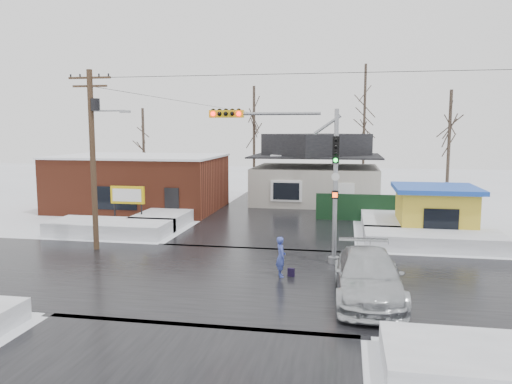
% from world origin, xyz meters
% --- Properties ---
extents(ground, '(120.00, 120.00, 0.00)m').
position_xyz_m(ground, '(0.00, 0.00, 0.00)').
color(ground, white).
rests_on(ground, ground).
extents(road_ns, '(10.00, 120.00, 0.02)m').
position_xyz_m(road_ns, '(0.00, 0.00, 0.01)').
color(road_ns, black).
rests_on(road_ns, ground).
extents(road_ew, '(120.00, 10.00, 0.02)m').
position_xyz_m(road_ew, '(0.00, 0.00, 0.01)').
color(road_ew, black).
rests_on(road_ew, ground).
extents(snowbank_nw, '(7.00, 3.00, 0.80)m').
position_xyz_m(snowbank_nw, '(-9.00, 7.00, 0.40)').
color(snowbank_nw, white).
rests_on(snowbank_nw, ground).
extents(snowbank_ne, '(7.00, 3.00, 0.80)m').
position_xyz_m(snowbank_ne, '(9.00, 7.00, 0.40)').
color(snowbank_ne, white).
rests_on(snowbank_ne, ground).
extents(snowbank_nside_w, '(3.00, 8.00, 0.80)m').
position_xyz_m(snowbank_nside_w, '(-7.00, 12.00, 0.40)').
color(snowbank_nside_w, white).
rests_on(snowbank_nside_w, ground).
extents(snowbank_nside_e, '(3.00, 8.00, 0.80)m').
position_xyz_m(snowbank_nside_e, '(7.00, 12.00, 0.40)').
color(snowbank_nside_e, white).
rests_on(snowbank_nside_e, ground).
extents(traffic_signal, '(6.05, 0.68, 7.00)m').
position_xyz_m(traffic_signal, '(2.43, 2.97, 4.54)').
color(traffic_signal, gray).
rests_on(traffic_signal, ground).
extents(utility_pole, '(3.15, 0.44, 9.00)m').
position_xyz_m(utility_pole, '(-7.93, 3.50, 5.11)').
color(utility_pole, '#382619').
rests_on(utility_pole, ground).
extents(brick_building, '(12.20, 8.20, 4.12)m').
position_xyz_m(brick_building, '(-11.00, 15.99, 2.08)').
color(brick_building, brown).
rests_on(brick_building, ground).
extents(marquee_sign, '(2.20, 0.21, 2.55)m').
position_xyz_m(marquee_sign, '(-9.00, 9.49, 1.92)').
color(marquee_sign, black).
rests_on(marquee_sign, ground).
extents(house, '(10.40, 8.40, 5.76)m').
position_xyz_m(house, '(2.00, 22.00, 2.62)').
color(house, '#B9B2A7').
rests_on(house, ground).
extents(kiosk, '(4.60, 4.60, 2.88)m').
position_xyz_m(kiosk, '(9.50, 9.99, 1.46)').
color(kiosk, gold).
rests_on(kiosk, ground).
extents(fence, '(8.00, 0.12, 1.80)m').
position_xyz_m(fence, '(6.50, 14.00, 0.90)').
color(fence, black).
rests_on(fence, ground).
extents(tree_far_left, '(3.00, 3.00, 10.00)m').
position_xyz_m(tree_far_left, '(-4.00, 26.00, 7.95)').
color(tree_far_left, '#332821').
rests_on(tree_far_left, ground).
extents(tree_far_mid, '(3.00, 3.00, 12.00)m').
position_xyz_m(tree_far_mid, '(6.00, 28.00, 9.54)').
color(tree_far_mid, '#332821').
rests_on(tree_far_mid, ground).
extents(tree_far_right, '(3.00, 3.00, 9.00)m').
position_xyz_m(tree_far_right, '(12.00, 20.00, 7.16)').
color(tree_far_right, '#332821').
rests_on(tree_far_right, ground).
extents(tree_far_west, '(3.00, 3.00, 8.00)m').
position_xyz_m(tree_far_west, '(-14.00, 24.00, 6.36)').
color(tree_far_west, '#332821').
rests_on(tree_far_west, ground).
extents(pedestrian, '(0.58, 0.71, 1.68)m').
position_xyz_m(pedestrian, '(1.88, 0.49, 0.84)').
color(pedestrian, '#3C4BA9').
rests_on(pedestrian, ground).
extents(car, '(2.57, 5.90, 1.69)m').
position_xyz_m(car, '(5.33, -1.68, 0.84)').
color(car, silver).
rests_on(car, ground).
extents(shopping_bag, '(0.30, 0.20, 0.35)m').
position_xyz_m(shopping_bag, '(2.31, 0.55, 0.17)').
color(shopping_bag, black).
rests_on(shopping_bag, ground).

